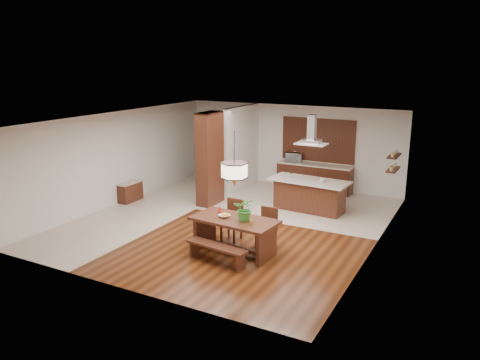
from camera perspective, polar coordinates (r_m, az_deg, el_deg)
The scene contains 25 objects.
room_shell at distance 12.74m, azimuth -1.19°, elevation 3.70°, with size 9.00×9.04×2.92m.
tile_hallway at distance 14.74m, azimuth -10.55°, elevation -3.30°, with size 2.50×9.00×0.01m, color beige.
tile_kitchen at distance 14.95m, azimuth 7.75°, elevation -2.93°, with size 5.50×4.00×0.01m, color beige.
soffit_band at distance 12.61m, azimuth -1.21°, elevation 7.37°, with size 8.00×9.00×0.02m, color #411F10.
partition_pier at distance 14.57m, azimuth -3.70°, elevation 2.59°, with size 0.45×1.00×2.90m, color black.
partition_stub at distance 16.36m, azimuth 0.16°, elevation 3.93°, with size 0.18×2.40×2.90m, color silver.
hallway_console at distance 15.46m, azimuth -13.23°, elevation -1.41°, with size 0.37×0.88×0.63m, color black.
hallway_doorway at distance 17.99m, azimuth -1.87°, elevation 3.60°, with size 1.10×0.20×2.10m, color black.
rear_counter at distance 16.45m, azimuth 9.06°, elevation 0.33°, with size 2.60×0.62×0.95m.
kitchen_window at distance 16.43m, azimuth 9.53°, elevation 4.84°, with size 2.60×0.08×1.50m, color olive.
shelf_lower at distance 14.04m, azimuth 18.15°, elevation 1.23°, with size 0.26×0.90×0.04m, color black.
shelf_upper at distance 13.96m, azimuth 18.28°, elevation 2.83°, with size 0.26×0.90×0.04m, color black.
dining_table at distance 11.03m, azimuth -0.67°, elevation -5.83°, with size 2.09×1.17×0.84m.
dining_bench at distance 10.63m, azimuth -2.85°, elevation -9.01°, with size 1.51×0.33×0.42m, color black, non-canonical shape.
dining_chair_left at distance 11.81m, azimuth -1.07°, elevation -4.94°, with size 0.46×0.46×1.04m, color black, non-canonical shape.
dining_chair_right at distance 11.32m, azimuth 3.19°, elevation -5.96°, with size 0.44×0.44×0.99m, color black, non-canonical shape.
pendant_lantern at distance 10.58m, azimuth -0.70°, elevation 2.48°, with size 0.64×0.64×1.31m, color #FEE9C3, non-canonical shape.
foliage_plant at distance 10.74m, azimuth 0.66°, elevation -3.55°, with size 0.50×0.44×0.56m, color #307B29.
fruit_bowl at distance 11.05m, azimuth -1.92°, elevation -4.41°, with size 0.26×0.26×0.06m, color #BDB6A5.
napkin_cone at distance 11.31m, azimuth -2.50°, elevation -3.61°, with size 0.13×0.13×0.20m, color #A61A0B.
gold_ornament at distance 10.58m, azimuth 1.41°, elevation -5.14°, with size 0.08×0.08×0.11m, color gold.
kitchen_island at distance 14.23m, azimuth 8.44°, elevation -1.79°, with size 2.41×1.19×0.97m.
range_hood at distance 13.81m, azimuth 8.75°, elevation 6.08°, with size 0.90×0.55×0.87m, color silver, non-canonical shape.
island_cup at distance 13.86m, azimuth 10.02°, elevation -0.04°, with size 0.13×0.13×0.10m, color silver.
microwave at distance 16.59m, azimuth 6.51°, elevation 2.77°, with size 0.56×0.38×0.31m, color #B8BCBF.
Camera 1 is at (6.10, -10.92, 4.44)m, focal length 35.00 mm.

